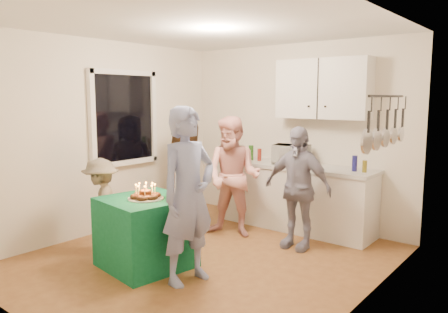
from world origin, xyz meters
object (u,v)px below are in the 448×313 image
Objects in this scene: microwave at (291,154)px; woman_back_left at (185,171)px; party_table at (146,232)px; man_birthday at (188,195)px; child_near_left at (101,206)px; woman_back_center at (233,177)px; counter at (295,198)px; woman_back_right at (297,188)px; punch_jar at (178,182)px.

woman_back_left reaches higher than microwave.
party_table is 0.81m from man_birthday.
child_near_left reaches higher than party_table.
woman_back_left is at bearing 165.35° from woman_back_center.
counter is at bearing 7.94° from man_birthday.
woman_back_right is 1.32× the size of child_near_left.
woman_back_center is 1.41× the size of child_near_left.
party_table is at bearing -109.11° from woman_back_center.
child_near_left is (-0.73, -0.05, 0.19)m from party_table.
party_table is 1.88m from woman_back_right.
woman_back_left is 1.49m from child_near_left.
microwave is 2.40m from party_table.
microwave is at bearing 180.00° from counter.
counter is at bearing 43.33° from woman_back_center.
microwave is 2.25m from man_birthday.
punch_jar is at bearing 55.71° from child_near_left.
woman_back_right is at bearing 39.68° from woman_back_left.
woman_back_left is (-1.41, 1.42, -0.10)m from man_birthday.
woman_back_right is (0.74, 1.30, -0.18)m from punch_jar.
woman_back_right is at bearing 81.04° from child_near_left.
child_near_left is (-0.81, -1.49, -0.23)m from woman_back_center.
woman_back_left is 1.04× the size of woman_back_right.
counter is at bearing 80.45° from punch_jar.
counter is 0.86m from woman_back_right.
party_table is at bearing -131.95° from punch_jar.
punch_jar is at bearing -120.59° from woman_back_right.
punch_jar is 0.48m from man_birthday.
punch_jar is 0.22× the size of woman_back_left.
punch_jar is 0.19× the size of man_birthday.
punch_jar is at bearing 48.05° from party_table.
woman_back_right is at bearing -59.18° from counter.
counter is 1.25× the size of man_birthday.
man_birthday is at bearing -99.68° from microwave.
man_birthday is at bearing 39.94° from child_near_left.
child_near_left is at bearing -137.49° from woman_back_right.
woman_back_center is at bearing -130.08° from microwave.
woman_back_center is 1.71m from child_near_left.
woman_back_right reaches higher than party_table.
man_birthday is (0.06, -2.24, 0.45)m from counter.
microwave is 0.31× the size of woman_back_left.
child_near_left is (-1.22, -2.29, -0.48)m from microwave.
microwave reaches higher than party_table.
child_near_left is at bearing -134.26° from woman_back_center.
child_near_left is at bearing -52.97° from woman_back_left.
child_near_left is (-0.97, -0.31, -0.36)m from punch_jar.
woman_back_center is (-0.48, -0.80, 0.37)m from counter.
microwave is 0.89m from woman_back_right.
woman_back_left is at bearing 129.42° from child_near_left.
woman_back_right is (0.34, 1.56, -0.13)m from man_birthday.
child_near_left is (-1.30, -2.29, 0.14)m from counter.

